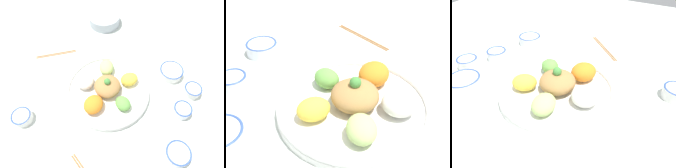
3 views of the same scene
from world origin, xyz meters
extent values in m
plane|color=silver|center=(0.00, 0.00, 0.00)|extent=(2.40, 2.40, 0.00)
cylinder|color=white|center=(0.01, 0.00, 0.01)|extent=(0.41, 0.41, 0.02)
torus|color=white|center=(0.01, 0.00, 0.03)|extent=(0.41, 0.41, 0.02)
ellipsoid|color=#B7DB7A|center=(0.02, -0.11, 0.05)|extent=(0.09, 0.10, 0.06)
ellipsoid|color=white|center=(0.12, -0.02, 0.05)|extent=(0.10, 0.10, 0.06)
ellipsoid|color=orange|center=(0.06, 0.10, 0.05)|extent=(0.12, 0.12, 0.06)
ellipsoid|color=#6BAD4C|center=(-0.07, 0.08, 0.05)|extent=(0.10, 0.10, 0.05)
ellipsoid|color=yellow|center=(-0.10, -0.05, 0.05)|extent=(0.11, 0.10, 0.06)
ellipsoid|color=#AD7F47|center=(0.01, 0.00, 0.05)|extent=(0.13, 0.13, 0.07)
sphere|color=#478E3D|center=(0.01, 0.00, 0.10)|extent=(0.03, 0.03, 0.03)
cylinder|color=white|center=(0.38, 0.18, 0.02)|extent=(0.09, 0.09, 0.04)
cylinder|color=white|center=(-0.41, -0.03, 0.02)|extent=(0.08, 0.08, 0.04)
torus|color=#38569E|center=(-0.41, -0.03, 0.04)|extent=(0.08, 0.08, 0.01)
cylinder|color=maroon|center=(-0.41, -0.03, 0.04)|extent=(0.07, 0.07, 0.00)
cylinder|color=white|center=(-0.31, -0.14, 0.02)|extent=(0.12, 0.12, 0.04)
torus|color=#38569E|center=(-0.31, -0.14, 0.04)|extent=(0.12, 0.12, 0.01)
cylinder|color=white|center=(-0.31, -0.14, 0.04)|extent=(0.10, 0.10, 0.00)
cylinder|color=white|center=(-0.35, 0.08, 0.02)|extent=(0.08, 0.08, 0.04)
torus|color=#38569E|center=(-0.35, 0.08, 0.04)|extent=(0.08, 0.08, 0.01)
cylinder|color=#5B3319|center=(-0.35, 0.08, 0.04)|extent=(0.07, 0.07, 0.00)
cylinder|color=white|center=(-0.31, 0.27, 0.02)|extent=(0.10, 0.10, 0.04)
torus|color=#38569E|center=(-0.31, 0.27, 0.04)|extent=(0.10, 0.10, 0.01)
cylinder|color=#5B3319|center=(-0.31, 0.27, 0.03)|extent=(0.09, 0.09, 0.00)
cylinder|color=#9E6B3D|center=(0.03, 0.41, 0.00)|extent=(0.18, 0.18, 0.01)
cylinder|color=#9E6B3D|center=(0.03, 0.40, 0.00)|extent=(0.18, 0.18, 0.01)
cube|color=silver|center=(0.30, 0.16, 0.00)|extent=(0.07, 0.05, 0.01)
ellipsoid|color=silver|center=(0.25, 0.19, 0.00)|extent=(0.06, 0.06, 0.01)
camera|label=1|loc=(-0.06, 0.45, 0.83)|focal=30.00mm
camera|label=2|loc=(0.00, -0.62, 0.58)|focal=50.00mm
camera|label=3|loc=(0.32, -0.52, 0.51)|focal=35.00mm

